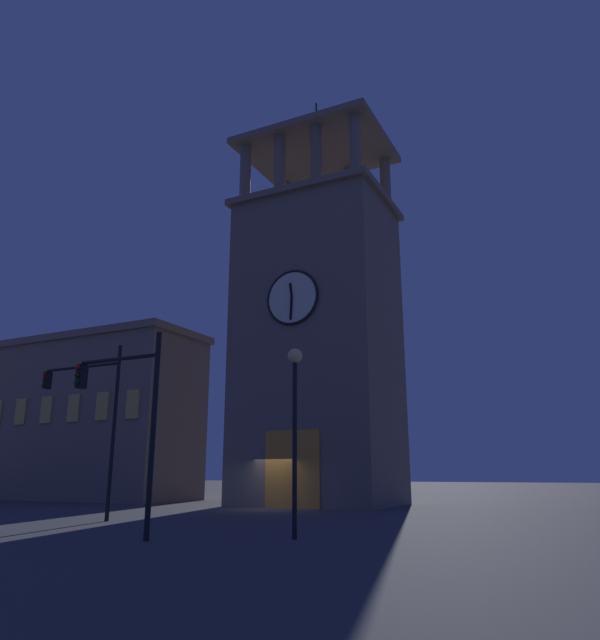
% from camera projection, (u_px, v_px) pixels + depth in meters
% --- Properties ---
extents(ground_plane, '(200.00, 200.00, 0.00)m').
position_uv_depth(ground_plane, '(264.00, 509.00, 29.58)').
color(ground_plane, '#424247').
extents(clocktower, '(9.37, 7.36, 26.18)m').
position_uv_depth(clocktower, '(318.00, 339.00, 35.39)').
color(clocktower, '#75665B').
rests_on(clocktower, ground_plane).
extents(adjacent_wing_building, '(18.10, 6.54, 11.26)m').
position_uv_depth(adjacent_wing_building, '(82.00, 418.00, 41.92)').
color(adjacent_wing_building, gray).
rests_on(adjacent_wing_building, ground_plane).
extents(traffic_signal_near, '(3.18, 0.41, 5.79)m').
position_uv_depth(traffic_signal_near, '(128.00, 405.00, 17.02)').
color(traffic_signal_near, black).
rests_on(traffic_signal_near, ground_plane).
extents(traffic_signal_mid, '(4.26, 0.41, 6.84)m').
position_uv_depth(traffic_signal_mid, '(93.00, 406.00, 23.77)').
color(traffic_signal_mid, black).
rests_on(traffic_signal_mid, ground_plane).
extents(street_lamp, '(0.44, 0.44, 5.39)m').
position_uv_depth(street_lamp, '(295.00, 404.00, 17.01)').
color(street_lamp, black).
rests_on(street_lamp, ground_plane).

